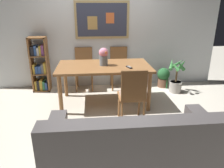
{
  "coord_description": "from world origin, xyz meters",
  "views": [
    {
      "loc": [
        -0.24,
        -3.4,
        1.77
      ],
      "look_at": [
        0.05,
        -0.38,
        0.65
      ],
      "focal_mm": 34.2,
      "sensor_mm": 36.0,
      "label": 1
    }
  ],
  "objects": [
    {
      "name": "ground_plane",
      "position": [
        0.0,
        0.0,
        0.0
      ],
      "size": [
        12.0,
        12.0,
        0.0
      ],
      "primitive_type": "plane",
      "color": "beige"
    },
    {
      "name": "wall_back_with_painting",
      "position": [
        -0.0,
        1.39,
        1.3
      ],
      "size": [
        5.2,
        0.14,
        2.6
      ],
      "color": "silver",
      "rests_on": "ground_plane"
    },
    {
      "name": "dining_table",
      "position": [
        -0.03,
        0.36,
        0.66
      ],
      "size": [
        1.69,
        0.96,
        0.75
      ],
      "color": "brown",
      "rests_on": "ground_plane"
    },
    {
      "name": "dining_chair_near_right",
      "position": [
        0.35,
        -0.46,
        0.54
      ],
      "size": [
        0.4,
        0.41,
        0.91
      ],
      "color": "brown",
      "rests_on": "ground_plane"
    },
    {
      "name": "dining_chair_far_right",
      "position": [
        0.36,
        1.2,
        0.54
      ],
      "size": [
        0.4,
        0.41,
        0.91
      ],
      "color": "brown",
      "rests_on": "ground_plane"
    },
    {
      "name": "dining_chair_far_left",
      "position": [
        -0.42,
        1.21,
        0.54
      ],
      "size": [
        0.4,
        0.41,
        0.91
      ],
      "color": "brown",
      "rests_on": "ground_plane"
    },
    {
      "name": "leather_couch",
      "position": [
        0.17,
        -1.58,
        0.31
      ],
      "size": [
        1.8,
        0.84,
        0.84
      ],
      "color": "#514C4C",
      "rests_on": "ground_plane"
    },
    {
      "name": "bookshelf",
      "position": [
        -1.36,
        1.14,
        0.55
      ],
      "size": [
        0.36,
        0.28,
        1.17
      ],
      "color": "brown",
      "rests_on": "ground_plane"
    },
    {
      "name": "potted_ivy",
      "position": [
        1.38,
        1.11,
        0.23
      ],
      "size": [
        0.28,
        0.29,
        0.52
      ],
      "color": "brown",
      "rests_on": "ground_plane"
    },
    {
      "name": "potted_palm",
      "position": [
        1.54,
        0.76,
        0.29
      ],
      "size": [
        0.4,
        0.39,
        0.74
      ],
      "color": "#B2ADA3",
      "rests_on": "ground_plane"
    },
    {
      "name": "flower_vase",
      "position": [
        -0.03,
        0.37,
        0.92
      ],
      "size": [
        0.18,
        0.17,
        0.32
      ],
      "color": "slate",
      "rests_on": "dining_table"
    },
    {
      "name": "tv_remote",
      "position": [
        0.4,
        0.15,
        0.76
      ],
      "size": [
        0.1,
        0.16,
        0.02
      ],
      "color": "black",
      "rests_on": "dining_table"
    }
  ]
}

